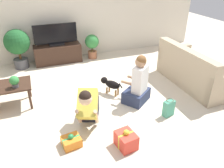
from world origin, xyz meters
TOP-DOWN VIEW (x-y plane):
  - ground_plane at (0.00, 0.00)m, footprint 16.00×16.00m
  - wall_back at (0.00, 2.63)m, footprint 8.40×0.06m
  - sofa_right at (2.41, -0.08)m, footprint 0.87×1.87m
  - coffee_table at (-1.54, 0.41)m, footprint 0.97×0.59m
  - tv_console at (-0.28, 2.32)m, footprint 1.26×0.48m
  - tv at (-0.28, 2.32)m, footprint 1.14×0.20m
  - potted_plant_back_right at (0.70, 2.27)m, footprint 0.40×0.40m
  - potted_plant_back_left at (-1.26, 2.27)m, footprint 0.64×0.64m
  - person_kneeling at (-0.19, -0.60)m, footprint 0.57×0.81m
  - person_sitting at (0.89, -0.29)m, footprint 0.66×0.63m
  - dog at (0.49, 0.19)m, footprint 0.36×0.46m
  - gift_box_a at (-0.60, -1.05)m, footprint 0.30×0.28m
  - gift_box_b at (0.17, -1.36)m, footprint 0.30×0.35m
  - gift_bag_a at (1.20, -0.92)m, footprint 0.22×0.16m
  - tabletop_plant at (-1.32, 0.29)m, footprint 0.17×0.17m

SIDE VIEW (x-z plane):
  - ground_plane at x=0.00m, z-range 0.00..0.00m
  - gift_box_a at x=-0.60m, z-range -0.03..0.19m
  - gift_box_b at x=0.17m, z-range -0.03..0.28m
  - gift_bag_a at x=1.20m, z-range -0.01..0.32m
  - dog at x=0.49m, z-range 0.06..0.39m
  - tv_console at x=-0.28m, z-range 0.00..0.50m
  - sofa_right at x=2.41m, z-range -0.12..0.75m
  - person_kneeling at x=-0.19m, z-range -0.04..0.74m
  - person_sitting at x=0.89m, z-range -0.13..0.87m
  - coffee_table at x=-1.54m, z-range 0.18..0.64m
  - potted_plant_back_right at x=0.70m, z-range 0.08..0.78m
  - tabletop_plant at x=-1.32m, z-range 0.47..0.69m
  - potted_plant_back_left at x=-1.26m, z-range 0.13..1.16m
  - tv at x=-0.28m, z-range 0.47..1.04m
  - wall_back at x=0.00m, z-range 0.00..2.60m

